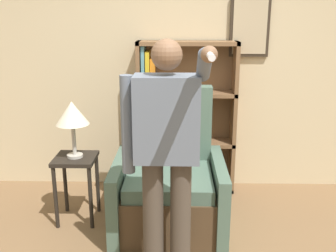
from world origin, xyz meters
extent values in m
cube|color=beige|center=(0.00, 2.03, 1.40)|extent=(8.00, 0.06, 2.80)
cube|color=#33281E|center=(0.65, 1.98, 1.77)|extent=(0.41, 0.04, 0.61)
cube|color=tan|center=(0.65, 1.96, 1.77)|extent=(0.35, 0.01, 0.55)
cube|color=brown|center=(-0.49, 1.85, 0.82)|extent=(0.04, 0.28, 1.63)
cube|color=brown|center=(0.51, 1.85, 0.82)|extent=(0.04, 0.28, 1.63)
cube|color=brown|center=(0.01, 1.98, 0.82)|extent=(1.04, 0.01, 1.63)
cube|color=brown|center=(0.01, 1.85, 0.02)|extent=(1.04, 0.28, 0.04)
cube|color=brown|center=(0.01, 1.85, 0.54)|extent=(1.04, 0.28, 0.04)
cube|color=brown|center=(0.01, 1.85, 1.09)|extent=(1.04, 0.28, 0.04)
cube|color=brown|center=(0.01, 1.85, 1.61)|extent=(1.04, 0.28, 0.04)
cube|color=#9E7A47|center=(-0.44, 1.85, 0.27)|extent=(0.04, 0.18, 0.45)
cube|color=white|center=(-0.41, 1.85, 0.22)|extent=(0.04, 0.22, 0.35)
cube|color=gold|center=(-0.35, 1.85, 0.28)|extent=(0.05, 0.20, 0.47)
cube|color=red|center=(-0.44, 1.85, 0.77)|extent=(0.05, 0.17, 0.42)
cube|color=#BC4C56|center=(-0.39, 1.85, 0.72)|extent=(0.03, 0.17, 0.30)
cube|color=gold|center=(-0.35, 1.85, 0.72)|extent=(0.03, 0.21, 0.31)
cube|color=#5B99A8|center=(-0.45, 1.85, 1.35)|extent=(0.03, 0.22, 0.48)
cube|color=gold|center=(-0.40, 1.85, 1.32)|extent=(0.04, 0.22, 0.42)
cube|color=orange|center=(-0.35, 1.85, 1.28)|extent=(0.05, 0.17, 0.35)
cube|color=#4C3823|center=(-0.16, 1.00, 0.21)|extent=(0.79, 0.85, 0.42)
cube|color=#4C6656|center=(-0.16, 0.96, 0.48)|extent=(0.75, 0.73, 0.12)
cube|color=#4C6656|center=(-0.16, 1.39, 0.73)|extent=(0.79, 0.16, 1.04)
cube|color=#4C6656|center=(-0.60, 1.00, 0.32)|extent=(0.10, 0.93, 0.64)
cube|color=#4C6656|center=(0.28, 1.00, 0.32)|extent=(0.10, 0.93, 0.64)
cylinder|color=#473D33|center=(-0.26, 0.32, 0.46)|extent=(0.15, 0.15, 0.92)
cylinder|color=#473D33|center=(-0.06, 0.32, 0.46)|extent=(0.15, 0.15, 0.92)
cube|color=slate|center=(-0.16, 0.32, 1.22)|extent=(0.44, 0.24, 0.59)
sphere|color=brown|center=(-0.16, 0.32, 1.65)|extent=(0.21, 0.21, 0.21)
cylinder|color=slate|center=(-0.43, 0.32, 1.17)|extent=(0.09, 0.09, 0.68)
cylinder|color=slate|center=(0.07, 0.21, 1.59)|extent=(0.09, 0.28, 0.23)
cylinder|color=slate|center=(0.07, -0.03, 1.69)|extent=(0.08, 0.27, 0.10)
sphere|color=brown|center=(0.07, -0.16, 1.70)|extent=(0.09, 0.09, 0.09)
cylinder|color=white|center=(0.07, -0.26, 1.70)|extent=(0.04, 0.15, 0.04)
cube|color=black|center=(-1.03, 1.14, 0.62)|extent=(0.38, 0.38, 0.04)
cylinder|color=black|center=(-1.19, 0.98, 0.30)|extent=(0.04, 0.04, 0.60)
cylinder|color=black|center=(-0.87, 0.98, 0.30)|extent=(0.04, 0.04, 0.60)
cylinder|color=black|center=(-1.19, 1.30, 0.30)|extent=(0.04, 0.04, 0.60)
cylinder|color=black|center=(-0.87, 1.30, 0.30)|extent=(0.04, 0.04, 0.60)
cylinder|color=#B7B2A8|center=(-1.03, 1.14, 0.65)|extent=(0.15, 0.15, 0.02)
cylinder|color=#B7B2A8|center=(-1.03, 1.14, 0.80)|extent=(0.04, 0.04, 0.29)
cone|color=beige|center=(-1.03, 1.14, 1.05)|extent=(0.30, 0.30, 0.21)
camera|label=1|loc=(-0.09, -2.23, 1.90)|focal=42.00mm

